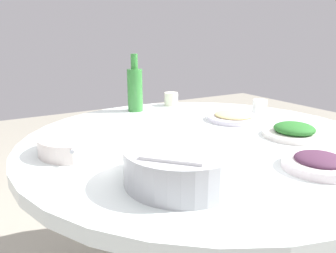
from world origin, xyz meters
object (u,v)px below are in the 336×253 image
at_px(soup_bowl, 78,144).
at_px(tea_cup_far, 171,99).
at_px(dish_greens, 294,131).
at_px(round_dining_table, 202,158).
at_px(dish_eggplant, 319,163).
at_px(green_bottle, 135,88).
at_px(dish_noodles, 234,117).
at_px(tea_cup_near, 260,107).
at_px(rice_bowl, 182,164).

xyz_separation_m(soup_bowl, tea_cup_far, (0.65, 0.48, 0.01)).
xyz_separation_m(soup_bowl, dish_greens, (0.76, -0.25, -0.01)).
height_order(round_dining_table, soup_bowl, soup_bowl).
xyz_separation_m(dish_eggplant, green_bottle, (-0.13, 0.96, 0.10)).
bearing_deg(dish_noodles, tea_cup_near, 9.45).
xyz_separation_m(dish_eggplant, dish_greens, (0.20, 0.25, 0.00)).
height_order(round_dining_table, dish_noodles, dish_noodles).
bearing_deg(tea_cup_far, round_dining_table, -109.57).
distance_m(dish_noodles, green_bottle, 0.51).
relative_size(round_dining_table, dish_greens, 5.76).
relative_size(round_dining_table, soup_bowl, 5.16).
distance_m(rice_bowl, tea_cup_far, 0.98).
bearing_deg(dish_greens, tea_cup_far, 98.15).
bearing_deg(dish_eggplant, dish_greens, 51.48).
relative_size(round_dining_table, tea_cup_near, 19.40).
height_order(rice_bowl, dish_greens, rice_bowl).
distance_m(dish_eggplant, tea_cup_near, 0.69).
bearing_deg(tea_cup_near, dish_noodles, -170.55).
xyz_separation_m(dish_noodles, tea_cup_far, (-0.08, 0.43, 0.02)).
relative_size(soup_bowl, dish_greens, 1.12).
bearing_deg(round_dining_table, dish_greens, -28.93).
height_order(soup_bowl, dish_greens, soup_bowl).
bearing_deg(soup_bowl, dish_eggplant, -41.93).
bearing_deg(green_bottle, dish_greens, -64.93).
distance_m(dish_noodles, tea_cup_far, 0.43).
bearing_deg(dish_noodles, rice_bowl, -142.49).
bearing_deg(dish_greens, dish_noodles, 95.48).
bearing_deg(soup_bowl, green_bottle, 47.23).
height_order(dish_eggplant, dish_greens, dish_greens).
bearing_deg(dish_eggplant, soup_bowl, 138.07).
bearing_deg(soup_bowl, dish_greens, -18.44).
xyz_separation_m(round_dining_table, green_bottle, (-0.03, 0.54, 0.20)).
xyz_separation_m(soup_bowl, green_bottle, (0.42, 0.46, 0.09)).
relative_size(dish_noodles, tea_cup_far, 3.24).
relative_size(green_bottle, tea_cup_near, 4.12).
bearing_deg(tea_cup_near, green_bottle, 143.39).
bearing_deg(round_dining_table, dish_noodles, 26.67).
xyz_separation_m(round_dining_table, dish_eggplant, (0.11, -0.42, 0.10)).
bearing_deg(tea_cup_far, dish_noodles, -79.95).
xyz_separation_m(soup_bowl, dish_eggplant, (0.56, -0.50, -0.01)).
height_order(soup_bowl, tea_cup_near, tea_cup_near).
xyz_separation_m(tea_cup_near, tea_cup_far, (-0.27, 0.39, 0.00)).
xyz_separation_m(round_dining_table, tea_cup_near, (0.47, 0.17, 0.12)).
bearing_deg(soup_bowl, round_dining_table, -10.45).
distance_m(dish_eggplant, dish_greens, 0.32).
relative_size(dish_eggplant, tea_cup_near, 3.01).
height_order(tea_cup_near, tea_cup_far, tea_cup_far).
height_order(round_dining_table, tea_cup_near, tea_cup_near).
bearing_deg(rice_bowl, round_dining_table, 45.85).
bearing_deg(rice_bowl, soup_bowl, 114.83).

